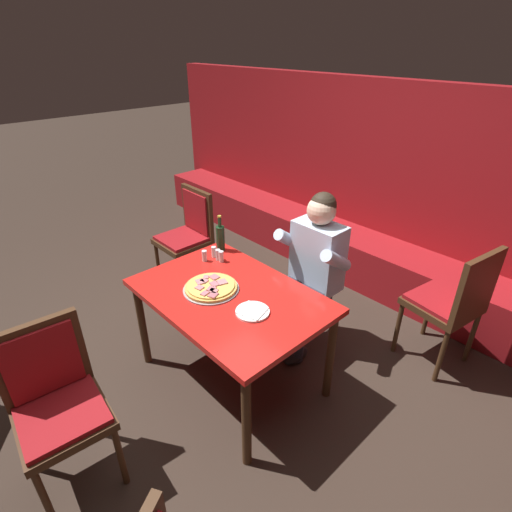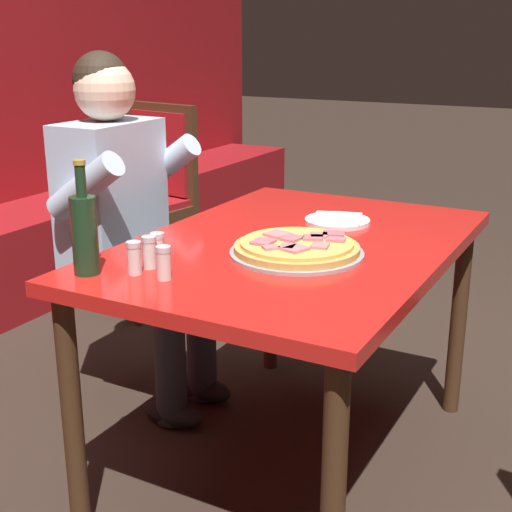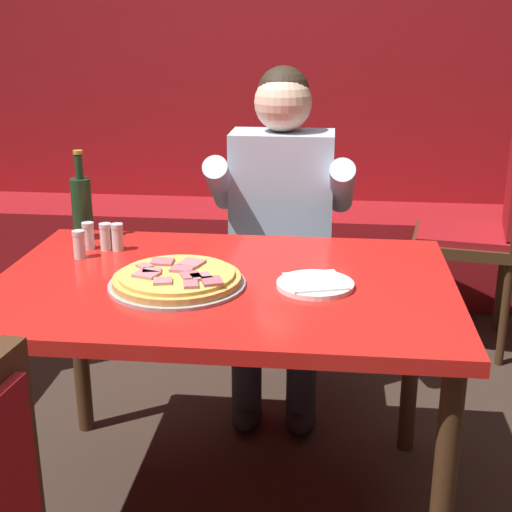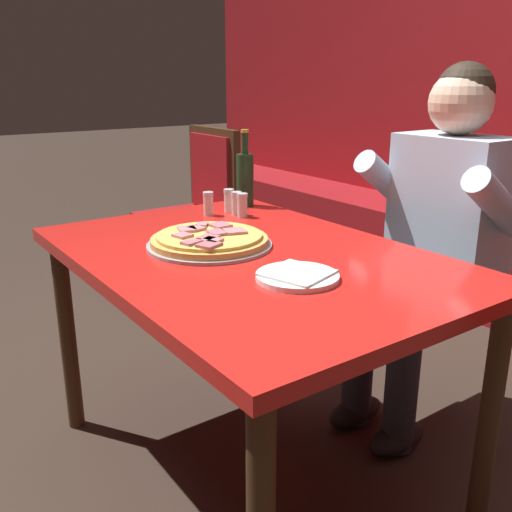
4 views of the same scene
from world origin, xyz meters
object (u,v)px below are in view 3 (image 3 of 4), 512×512
at_px(beer_bottle, 82,206).
at_px(shaker_black_pepper, 106,238).
at_px(diner_seated_blue_shirt, 280,226).
at_px(pizza, 177,279).
at_px(main_dining_table, 224,307).
at_px(shaker_red_pepper_flakes, 89,237).
at_px(plate_white_paper, 315,284).
at_px(shaker_oregano, 79,246).
at_px(dining_chair_far_right, 485,222).
at_px(shaker_parmesan, 118,238).

height_order(beer_bottle, shaker_black_pepper, beer_bottle).
bearing_deg(diner_seated_blue_shirt, pizza, -106.59).
xyz_separation_m(main_dining_table, shaker_red_pepper_flakes, (-0.46, 0.23, 0.12)).
height_order(plate_white_paper, shaker_oregano, shaker_oregano).
height_order(shaker_red_pepper_flakes, diner_seated_blue_shirt, diner_seated_blue_shirt).
bearing_deg(shaker_red_pepper_flakes, beer_bottle, 116.12).
relative_size(main_dining_table, dining_chair_far_right, 1.28).
xyz_separation_m(main_dining_table, shaker_oregano, (-0.46, 0.14, 0.12)).
xyz_separation_m(main_dining_table, dining_chair_far_right, (0.97, 1.27, -0.08)).
xyz_separation_m(main_dining_table, diner_seated_blue_shirt, (0.11, 0.69, 0.04)).
xyz_separation_m(beer_bottle, shaker_parmesan, (0.15, -0.11, -0.07)).
relative_size(plate_white_paper, shaker_parmesan, 2.44).
bearing_deg(shaker_parmesan, plate_white_paper, -22.39).
distance_m(shaker_oregano, diner_seated_blue_shirt, 0.79).
xyz_separation_m(plate_white_paper, shaker_parmesan, (-0.62, 0.26, 0.03)).
bearing_deg(shaker_parmesan, shaker_oregano, -137.18).
bearing_deg(shaker_oregano, pizza, -30.53).
relative_size(shaker_red_pepper_flakes, shaker_parmesan, 1.00).
xyz_separation_m(beer_bottle, shaker_oregano, (0.06, -0.20, -0.07)).
distance_m(pizza, dining_chair_far_right, 1.72).
bearing_deg(main_dining_table, diner_seated_blue_shirt, 81.24).
bearing_deg(beer_bottle, shaker_black_pepper, -45.83).
relative_size(plate_white_paper, shaker_oregano, 2.44).
distance_m(beer_bottle, shaker_oregano, 0.22).
bearing_deg(plate_white_paper, shaker_black_pepper, 158.82).
bearing_deg(dining_chair_far_right, plate_white_paper, -118.67).
distance_m(shaker_oregano, dining_chair_far_right, 1.83).
distance_m(plate_white_paper, shaker_oregano, 0.74).
xyz_separation_m(main_dining_table, shaker_black_pepper, (-0.40, 0.23, 0.12)).
bearing_deg(shaker_black_pepper, shaker_oregano, -123.04).
relative_size(main_dining_table, shaker_black_pepper, 14.84).
relative_size(shaker_red_pepper_flakes, diner_seated_blue_shirt, 0.07).
distance_m(shaker_black_pepper, diner_seated_blue_shirt, 0.69).
distance_m(main_dining_table, beer_bottle, 0.65).
distance_m(shaker_red_pepper_flakes, dining_chair_far_right, 1.78).
bearing_deg(shaker_red_pepper_flakes, diner_seated_blue_shirt, 38.80).
relative_size(pizza, shaker_black_pepper, 4.33).
xyz_separation_m(beer_bottle, diner_seated_blue_shirt, (0.62, 0.35, -0.15)).
relative_size(shaker_red_pepper_flakes, shaker_black_pepper, 1.00).
distance_m(shaker_parmesan, diner_seated_blue_shirt, 0.66).
distance_m(shaker_black_pepper, shaker_oregano, 0.10).
distance_m(beer_bottle, shaker_black_pepper, 0.17).
relative_size(beer_bottle, shaker_oregano, 3.40).
bearing_deg(shaker_parmesan, beer_bottle, 142.56).
distance_m(shaker_red_pepper_flakes, shaker_black_pepper, 0.06).
distance_m(plate_white_paper, shaker_black_pepper, 0.71).
bearing_deg(shaker_oregano, shaker_parmesan, 42.82).
relative_size(main_dining_table, plate_white_paper, 6.08).
xyz_separation_m(shaker_oregano, diner_seated_blue_shirt, (0.57, 0.55, -0.08)).
xyz_separation_m(shaker_parmesan, diner_seated_blue_shirt, (0.47, 0.46, -0.08)).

